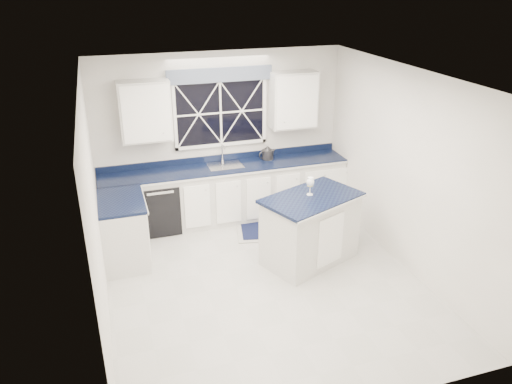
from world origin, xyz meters
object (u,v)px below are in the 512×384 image
object	(u,v)px
dishwasher	(159,205)
soap_bottle	(269,153)
kettle	(267,153)
wine_glass	(310,183)
island	(310,229)
faucet	(223,153)

from	to	relation	value
dishwasher	soap_bottle	distance (m)	2.00
dishwasher	kettle	xyz separation A→B (m)	(1.84, 0.12, 0.63)
kettle	wine_glass	size ratio (longest dim) A/B	1.25
island	soap_bottle	bearing A→B (deg)	67.39
wine_glass	faucet	bearing A→B (deg)	114.45
island	soap_bottle	xyz separation A→B (m)	(0.00, 1.77, 0.53)
faucet	island	world-z (taller)	faucet
wine_glass	island	bearing A→B (deg)	-87.26
faucet	kettle	world-z (taller)	faucet
kettle	wine_glass	bearing A→B (deg)	-103.99
faucet	kettle	size ratio (longest dim) A/B	0.96
dishwasher	kettle	size ratio (longest dim) A/B	2.60
faucet	soap_bottle	distance (m)	0.80
faucet	kettle	bearing A→B (deg)	-5.96
faucet	island	size ratio (longest dim) A/B	0.20
dishwasher	soap_bottle	xyz separation A→B (m)	(1.89, 0.17, 0.61)
dishwasher	wine_glass	distance (m)	2.55
dishwasher	wine_glass	world-z (taller)	wine_glass
dishwasher	island	size ratio (longest dim) A/B	0.53
faucet	soap_bottle	xyz separation A→B (m)	(0.79, -0.02, -0.07)
faucet	kettle	distance (m)	0.75
island	wine_glass	size ratio (longest dim) A/B	6.05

